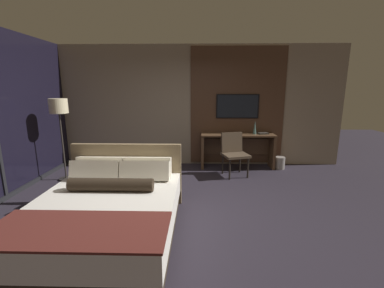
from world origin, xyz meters
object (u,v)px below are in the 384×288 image
Objects in this scene: book at (263,133)px; waste_bin at (280,163)px; tv at (237,106)px; desk_chair at (234,150)px; floor_lamp at (59,113)px; vase_tall at (255,128)px; desk at (237,145)px; bed at (108,212)px.

book is 0.88× the size of waste_bin.
desk_chair is (-0.15, -0.74, -0.87)m from tv.
vase_tall is at bearing 13.38° from floor_lamp.
waste_bin is (4.57, 0.82, -1.22)m from floor_lamp.
desk_chair is 3.00× the size of vase_tall.
desk_chair is at bearing -105.50° from desk.
floor_lamp is 6.65× the size of book.
tv is 0.64m from vase_tall.
tv is 3.30× the size of vase_tall.
tv is 0.61× the size of floor_lamp.
book reaches higher than desk.
desk_chair is at bearing -101.79° from tv.
bed is 3.88m from tv.
desk is 0.57m from vase_tall.
bed is 2.34× the size of desk_chair.
floor_lamp reaches higher than desk_chair.
floor_lamp is 4.32m from book.
desk is 0.65m from book.
waste_bin is at bearing 3.89° from desk_chair.
book is at bearing 12.79° from floor_lamp.
desk is at bearing 58.12° from desk_chair.
desk_chair is 3.56m from floor_lamp.
vase_tall reaches higher than book.
vase_tall is 0.24m from book.
floor_lamp is at bearing -167.21° from book.
vase_tall is at bearing -2.72° from desk.
book is (0.58, -0.02, 0.28)m from desk.
tv is at bearing 152.33° from vase_tall.
book is at bearing 162.26° from waste_bin.
tv reaches higher than desk_chair.
waste_bin is (0.97, -0.14, -0.39)m from desk.
desk is 5.60× the size of vase_tall.
desk is 0.90m from tv.
desk_chair is at bearing 51.64° from bed.
desk_chair reaches higher than waste_bin.
book is (4.18, 0.95, -0.56)m from floor_lamp.
bed is 1.30× the size of floor_lamp.
floor_lamp is at bearing -164.97° from desk.
bed is 7.54× the size of waste_bin.
tv reaches higher than book.
floor_lamp is at bearing -162.28° from tv.
book is at bearing -1.61° from desk.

